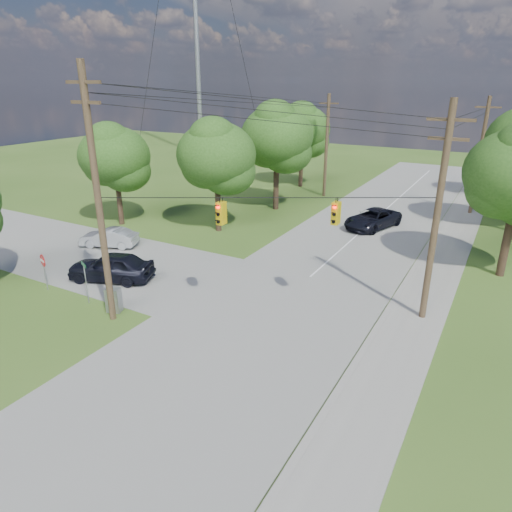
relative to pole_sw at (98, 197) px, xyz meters
The scene contains 20 objects.
ground 7.75m from the pole_sw, ahead, with size 140.00×140.00×0.00m, color #37561C.
main_road 10.16m from the pole_sw, 34.88° to the left, with size 10.00×100.00×0.03m, color gray.
cross_road 19.30m from the pole_sw, 162.16° to the left, with size 48.00×9.00×0.03m, color gray.
sidewalk_east 15.37m from the pole_sw, 19.08° to the left, with size 2.60×100.00×0.12m, color gray.
pole_sw is the anchor object (origin of this frame).
pole_ne 15.51m from the pole_sw, 29.38° to the left, with size 2.00×0.32×10.50m.
pole_north_e 32.55m from the pole_sw, 65.48° to the left, with size 2.00×0.32×10.00m.
pole_north_w 29.62m from the pole_sw, 90.77° to the left, with size 2.00×0.32×10.00m.
power_lines 13.04m from the pole_sw, 61.30° to the left, with size 13.93×29.62×4.93m.
traffic_signals 8.24m from the pole_sw, 29.38° to the left, with size 4.91×3.27×1.05m.
tree_w_near 14.99m from the pole_sw, 103.11° to the left, with size 6.00×6.00×8.40m.
tree_w_mid 22.73m from the pole_sw, 96.06° to the left, with size 6.40×6.40×9.22m.
tree_w_far 32.90m from the pole_sw, 97.69° to the left, with size 6.00×6.00×8.73m.
tree_cross_n 16.64m from the pole_sw, 133.29° to the left, with size 5.60×5.60×7.91m.
car_cross_dark 7.25m from the pole_sw, 136.04° to the left, with size 2.01×5.00×1.71m, color black.
car_cross_silver 12.34m from the pole_sw, 136.84° to the left, with size 1.41×4.05×1.34m, color silver.
car_main_north 23.00m from the pole_sw, 71.60° to the left, with size 2.49×5.40×1.50m, color black.
control_cabinet 5.63m from the pole_sw, 128.83° to the left, with size 0.72×0.52×1.30m, color #989A9E.
do_not_enter_sign 7.41m from the pole_sw, behind, with size 0.69×0.25×2.16m.
street_name_sign 5.33m from the pole_sw, 165.96° to the left, with size 0.65×0.31×2.32m.
Camera 1 is at (11.57, -13.69, 11.16)m, focal length 32.00 mm.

